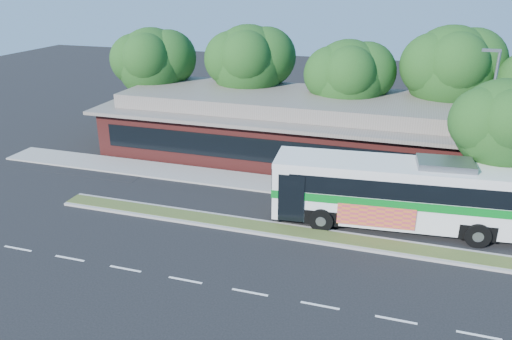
# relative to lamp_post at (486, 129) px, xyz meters

# --- Properties ---
(ground) EXTENTS (120.00, 120.00, 0.00)m
(ground) POSITION_rel_lamp_post_xyz_m (-9.56, -6.00, -4.90)
(ground) COLOR black
(ground) RESTS_ON ground
(median_strip) EXTENTS (26.00, 1.10, 0.15)m
(median_strip) POSITION_rel_lamp_post_xyz_m (-9.56, -5.40, -4.83)
(median_strip) COLOR #384A1F
(median_strip) RESTS_ON ground
(sidewalk) EXTENTS (44.00, 2.60, 0.12)m
(sidewalk) POSITION_rel_lamp_post_xyz_m (-9.56, 0.40, -4.84)
(sidewalk) COLOR gray
(sidewalk) RESTS_ON ground
(parking_lot) EXTENTS (14.00, 12.00, 0.01)m
(parking_lot) POSITION_rel_lamp_post_xyz_m (-27.56, 4.00, -4.90)
(parking_lot) COLOR black
(parking_lot) RESTS_ON ground
(plaza_building) EXTENTS (33.20, 11.20, 4.45)m
(plaza_building) POSITION_rel_lamp_post_xyz_m (-9.56, 6.99, -2.77)
(plaza_building) COLOR #5D1F1D
(plaza_building) RESTS_ON ground
(lamp_post) EXTENTS (0.93, 0.18, 9.07)m
(lamp_post) POSITION_rel_lamp_post_xyz_m (0.00, 0.00, 0.00)
(lamp_post) COLOR slate
(lamp_post) RESTS_ON ground
(tree_bg_a) EXTENTS (6.47, 5.80, 8.63)m
(tree_bg_a) POSITION_rel_lamp_post_xyz_m (-24.15, 9.14, 0.97)
(tree_bg_a) COLOR black
(tree_bg_a) RESTS_ON ground
(tree_bg_b) EXTENTS (6.69, 6.00, 9.00)m
(tree_bg_b) POSITION_rel_lamp_post_xyz_m (-16.13, 10.14, 1.24)
(tree_bg_b) COLOR black
(tree_bg_b) RESTS_ON ground
(tree_bg_c) EXTENTS (6.24, 5.60, 8.26)m
(tree_bg_c) POSITION_rel_lamp_post_xyz_m (-8.16, 9.13, 0.69)
(tree_bg_c) COLOR black
(tree_bg_c) RESTS_ON ground
(tree_bg_d) EXTENTS (6.91, 6.20, 9.37)m
(tree_bg_d) POSITION_rel_lamp_post_xyz_m (-1.12, 10.15, 1.52)
(tree_bg_d) COLOR black
(tree_bg_d) RESTS_ON ground
(transit_bus) EXTENTS (14.00, 4.21, 3.87)m
(transit_bus) POSITION_rel_lamp_post_xyz_m (-3.59, -2.86, -2.75)
(transit_bus) COLOR silver
(transit_bus) RESTS_ON ground
(sedan) EXTENTS (5.16, 2.11, 1.50)m
(sedan) POSITION_rel_lamp_post_xyz_m (-22.43, 3.90, -4.16)
(sedan) COLOR silver
(sedan) RESTS_ON ground
(sidewalk_tree) EXTENTS (5.40, 4.84, 7.68)m
(sidewalk_tree) POSITION_rel_lamp_post_xyz_m (1.03, -0.14, 0.46)
(sidewalk_tree) COLOR black
(sidewalk_tree) RESTS_ON ground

